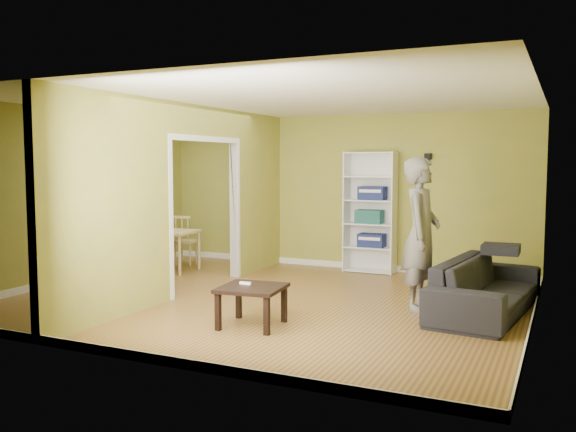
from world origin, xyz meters
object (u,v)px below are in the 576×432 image
at_px(sofa, 486,278).
at_px(person, 421,221).
at_px(bookshelf, 371,212).
at_px(coffee_table, 252,292).
at_px(dining_table, 163,235).
at_px(chair_near, 141,249).
at_px(chair_far, 186,240).
at_px(chair_left, 124,238).

xyz_separation_m(sofa, person, (-0.76, -0.11, 0.67)).
distance_m(bookshelf, coffee_table, 3.90).
height_order(bookshelf, dining_table, bookshelf).
xyz_separation_m(person, chair_near, (-4.47, 0.26, -0.64)).
bearing_deg(chair_far, person, 150.32).
xyz_separation_m(coffee_table, chair_far, (-2.98, 3.09, 0.07)).
xyz_separation_m(person, chair_far, (-4.49, 1.52, -0.65)).
xyz_separation_m(sofa, coffee_table, (-2.27, -1.67, -0.05)).
bearing_deg(chair_far, dining_table, 76.90).
bearing_deg(person, sofa, -83.08).
relative_size(bookshelf, chair_left, 1.89).
distance_m(person, dining_table, 4.63).
height_order(sofa, chair_left, chair_left).
distance_m(dining_table, chair_near, 0.66).
bearing_deg(chair_far, sofa, 154.00).
relative_size(coffee_table, chair_near, 0.74).
bearing_deg(chair_far, chair_left, 30.75).
bearing_deg(person, dining_table, 77.42).
height_order(sofa, chair_near, chair_near).
bearing_deg(chair_far, chair_near, 79.99).
height_order(sofa, coffee_table, sofa).
bearing_deg(coffee_table, dining_table, 140.55).
xyz_separation_m(chair_left, chair_far, (0.78, 0.70, -0.08)).
relative_size(sofa, person, 1.02).
bearing_deg(chair_near, person, -19.75).
xyz_separation_m(bookshelf, chair_left, (-3.93, -1.46, -0.47)).
xyz_separation_m(sofa, chair_left, (-6.03, 0.72, 0.10)).
relative_size(chair_left, chair_near, 1.16).
xyz_separation_m(bookshelf, dining_table, (-3.17, -1.38, -0.39)).
relative_size(sofa, coffee_table, 3.33).
height_order(person, dining_table, person).
relative_size(sofa, dining_table, 2.06).
bearing_deg(sofa, bookshelf, 51.00).
relative_size(dining_table, chair_left, 1.03).
distance_m(person, bookshelf, 2.65).
distance_m(sofa, bookshelf, 3.08).
bearing_deg(chair_far, coffee_table, 123.05).
xyz_separation_m(bookshelf, chair_near, (-3.13, -2.02, -0.54)).
relative_size(bookshelf, coffee_table, 2.96).
relative_size(coffee_table, dining_table, 0.62).
xyz_separation_m(person, bookshelf, (-1.34, 2.28, -0.10)).
height_order(sofa, bookshelf, bookshelf).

